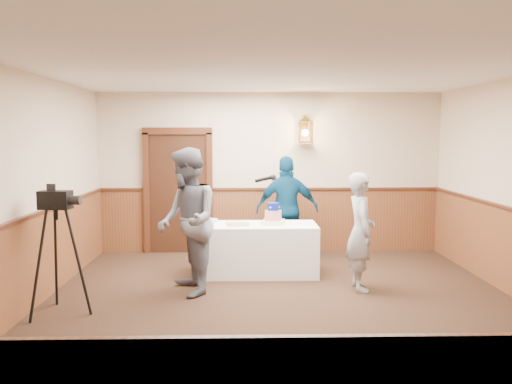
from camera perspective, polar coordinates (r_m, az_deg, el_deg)
The scene contains 10 objects.
ground at distance 6.35m, azimuth 3.03°, elevation -12.93°, with size 7.00×7.00×0.00m, color black.
room_shell at distance 6.48m, azimuth 2.32°, elevation 1.24°, with size 6.02×7.02×2.81m.
display_table at distance 8.07m, azimuth -0.04°, elevation -6.04°, with size 1.80×0.80×0.75m, color white.
tiered_cake at distance 7.99m, azimuth 1.81°, elevation -2.52°, with size 0.37×0.37×0.32m.
sheet_cake_yellow at distance 7.88m, azimuth -1.93°, elevation -3.33°, with size 0.30×0.23×0.06m, color #D6B980.
sheet_cake_green at distance 8.14m, azimuth -5.14°, elevation -3.05°, with size 0.26×0.21×0.06m, color #A3CE91.
interviewer at distance 7.03m, azimuth -7.25°, elevation -3.08°, with size 1.64×1.09×1.91m.
baker at distance 7.34m, azimuth 10.94°, elevation -4.10°, with size 0.57×0.38×1.57m, color #98999F.
assistant_p at distance 8.79m, azimuth 3.31°, elevation -1.83°, with size 1.01×0.42×1.72m, color #093251.
tv_camera_rig at distance 6.65m, azimuth -20.15°, elevation -6.66°, with size 0.56×0.52×1.43m.
Camera 1 is at (-0.48, -5.99, 2.06)m, focal length 38.00 mm.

